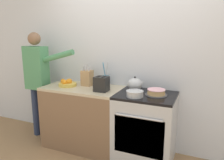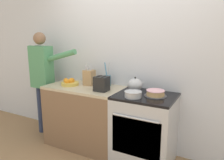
% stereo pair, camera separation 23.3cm
% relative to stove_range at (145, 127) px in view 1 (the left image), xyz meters
% --- Properties ---
extents(wall_back, '(8.00, 0.04, 2.60)m').
position_rel_stove_range_xyz_m(wall_back, '(-0.28, 0.33, 0.85)').
color(wall_back, silver).
rests_on(wall_back, ground_plane).
extents(counter_cabinet, '(1.11, 0.62, 0.90)m').
position_rel_stove_range_xyz_m(counter_cabinet, '(-0.92, 0.00, -0.00)').
color(counter_cabinet, brown).
rests_on(counter_cabinet, ground_plane).
extents(stove_range, '(0.74, 0.65, 0.90)m').
position_rel_stove_range_xyz_m(stove_range, '(0.00, 0.00, 0.00)').
color(stove_range, '#B7BABF').
rests_on(stove_range, ground_plane).
extents(layer_cake, '(0.27, 0.27, 0.08)m').
position_rel_stove_range_xyz_m(layer_cake, '(0.12, 0.01, 0.48)').
color(layer_cake, '#4C4C51').
rests_on(layer_cake, stove_range).
extents(tea_kettle, '(0.24, 0.20, 0.19)m').
position_rel_stove_range_xyz_m(tea_kettle, '(-0.19, 0.12, 0.53)').
color(tea_kettle, '#B7BABF').
rests_on(tea_kettle, stove_range).
extents(mixing_bowl, '(0.21, 0.21, 0.08)m').
position_rel_stove_range_xyz_m(mixing_bowl, '(-0.10, -0.16, 0.49)').
color(mixing_bowl, '#B7BABF').
rests_on(mixing_bowl, stove_range).
extents(knife_block, '(0.15, 0.14, 0.32)m').
position_rel_stove_range_xyz_m(knife_block, '(-0.91, 0.12, 0.56)').
color(knife_block, tan).
rests_on(knife_block, counter_cabinet).
extents(utensil_crock, '(0.11, 0.11, 0.35)m').
position_rel_stove_range_xyz_m(utensil_crock, '(-0.66, 0.21, 0.53)').
color(utensil_crock, '#477084').
rests_on(utensil_crock, counter_cabinet).
extents(fruit_bowl, '(0.26, 0.26, 0.10)m').
position_rel_stove_range_xyz_m(fruit_bowl, '(-1.16, -0.02, 0.49)').
color(fruit_bowl, gold).
rests_on(fruit_bowl, counter_cabinet).
extents(toaster, '(0.19, 0.16, 0.20)m').
position_rel_stove_range_xyz_m(toaster, '(-0.58, -0.08, 0.55)').
color(toaster, black).
rests_on(toaster, counter_cabinet).
extents(person_baker, '(0.93, 0.20, 1.66)m').
position_rel_stove_range_xyz_m(person_baker, '(-1.73, -0.01, 0.54)').
color(person_baker, '#283351').
rests_on(person_baker, ground_plane).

